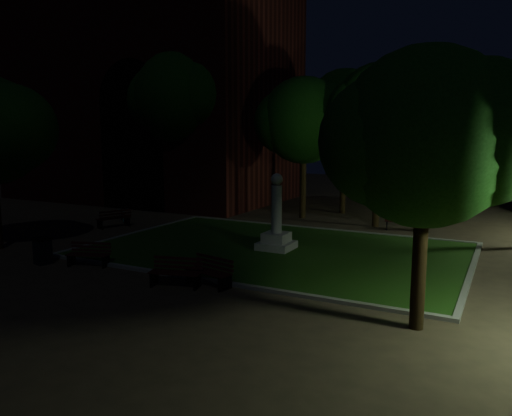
% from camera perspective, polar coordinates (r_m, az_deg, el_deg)
% --- Properties ---
extents(ground, '(80.00, 80.00, 0.00)m').
position_cam_1_polar(ground, '(19.43, -0.17, -6.13)').
color(ground, '#483928').
extents(lawn, '(15.00, 10.00, 0.08)m').
position_cam_1_polar(lawn, '(21.16, 2.33, -4.79)').
color(lawn, '#224913').
rests_on(lawn, ground).
extents(lawn_kerb, '(15.40, 10.40, 0.12)m').
position_cam_1_polar(lawn_kerb, '(21.15, 2.34, -4.74)').
color(lawn_kerb, slate).
rests_on(lawn_kerb, ground).
extents(monument, '(1.40, 1.40, 3.20)m').
position_cam_1_polar(monument, '(20.96, 2.35, -2.35)').
color(monument, '#9A968D').
rests_on(monument, lawn).
extents(building_main, '(20.00, 12.00, 15.00)m').
position_cam_1_polar(building_main, '(39.17, -11.78, 12.01)').
color(building_main, '#481813').
rests_on(building_main, ground).
extents(tree_north_wl, '(6.06, 4.94, 8.10)m').
position_cam_1_polar(tree_north_wl, '(28.84, 5.69, 9.94)').
color(tree_north_wl, black).
rests_on(tree_north_wl, ground).
extents(tree_north_er, '(5.71, 4.66, 8.50)m').
position_cam_1_polar(tree_north_er, '(26.80, 14.16, 10.98)').
color(tree_north_er, black).
rests_on(tree_north_er, ground).
extents(tree_se, '(5.39, 4.40, 7.03)m').
position_cam_1_polar(tree_se, '(12.78, 19.24, 7.60)').
color(tree_se, black).
rests_on(tree_se, ground).
extents(tree_nw, '(7.19, 5.87, 9.97)m').
position_cam_1_polar(tree_nw, '(31.84, -8.41, 12.30)').
color(tree_nw, black).
rests_on(tree_nw, ground).
extents(tree_far_north, '(5.70, 4.65, 8.74)m').
position_cam_1_polar(tree_far_north, '(30.96, 10.31, 11.19)').
color(tree_far_north, black).
rests_on(tree_far_north, ground).
extents(lamppost_nw, '(1.18, 0.28, 4.20)m').
position_cam_1_polar(lamppost_nw, '(32.94, -10.42, 5.04)').
color(lamppost_nw, black).
rests_on(lamppost_nw, ground).
extents(bench_near_left, '(1.78, 0.95, 0.93)m').
position_cam_1_polar(bench_near_left, '(16.46, -5.28, -7.33)').
color(bench_near_left, black).
rests_on(bench_near_left, ground).
extents(bench_near_right, '(1.79, 1.00, 0.93)m').
position_cam_1_polar(bench_near_right, '(16.49, -9.11, -7.36)').
color(bench_near_right, black).
rests_on(bench_near_right, ground).
extents(bench_west_near, '(1.67, 1.02, 0.87)m').
position_cam_1_polar(bench_west_near, '(19.74, -18.54, -5.13)').
color(bench_west_near, black).
rests_on(bench_west_near, ground).
extents(bench_left_side, '(1.24, 1.82, 0.95)m').
position_cam_1_polar(bench_left_side, '(27.22, -15.91, -1.22)').
color(bench_left_side, black).
rests_on(bench_left_side, ground).
extents(bench_far_side, '(1.69, 0.85, 0.89)m').
position_cam_1_polar(bench_far_side, '(26.47, 16.27, -1.57)').
color(bench_far_side, black).
rests_on(bench_far_side, ground).
extents(trash_bin, '(0.71, 0.71, 1.01)m').
position_cam_1_polar(trash_bin, '(20.63, -23.20, -4.50)').
color(trash_bin, black).
rests_on(trash_bin, ground).
extents(bicycle, '(1.51, 1.37, 0.80)m').
position_cam_1_polar(bicycle, '(28.89, -15.01, -0.73)').
color(bicycle, black).
rests_on(bicycle, ground).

